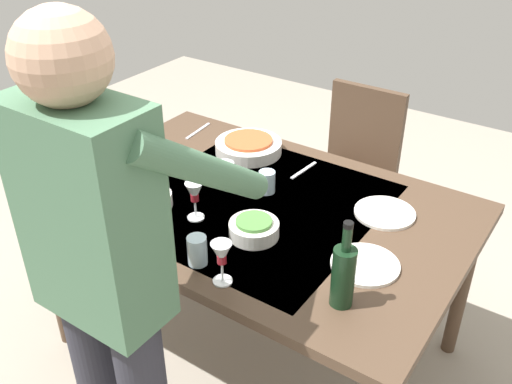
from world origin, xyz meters
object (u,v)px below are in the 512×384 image
at_px(wine_glass_left, 222,256).
at_px(serving_bowl_pasta, 248,146).
at_px(wine_bottle, 343,275).
at_px(dinner_plate_far, 365,265).
at_px(dining_table, 256,217).
at_px(wine_glass_right, 194,194).
at_px(water_cup_near_right, 197,250).
at_px(side_bowl_bread, 151,199).
at_px(side_bowl_salad, 254,228).
at_px(person_server, 108,279).
at_px(water_cup_far_left, 267,182).
at_px(dinner_plate_near, 385,213).
at_px(water_cup_near_left, 225,174).
at_px(chair_near, 354,163).

distance_m(wine_glass_left, serving_bowl_pasta, 0.90).
bearing_deg(wine_bottle, dinner_plate_far, -85.95).
distance_m(dining_table, wine_glass_right, 0.30).
bearing_deg(serving_bowl_pasta, water_cup_near_right, 113.05).
distance_m(dining_table, wine_bottle, 0.65).
distance_m(wine_glass_right, side_bowl_bread, 0.21).
relative_size(wine_bottle, side_bowl_salad, 1.64).
height_order(side_bowl_salad, side_bowl_bread, same).
relative_size(side_bowl_salad, dinner_plate_far, 0.78).
xyz_separation_m(person_server, wine_bottle, (-0.47, -0.47, -0.09)).
height_order(person_server, dinner_plate_far, person_server).
xyz_separation_m(dining_table, person_server, (-0.06, 0.80, 0.27)).
bearing_deg(side_bowl_salad, water_cup_far_left, -65.20).
relative_size(water_cup_far_left, dinner_plate_near, 0.40).
bearing_deg(serving_bowl_pasta, wine_glass_right, 104.58).
height_order(person_server, wine_glass_right, person_server).
height_order(water_cup_near_left, side_bowl_bread, water_cup_near_left).
bearing_deg(wine_glass_right, dining_table, -120.63).
bearing_deg(water_cup_far_left, dinner_plate_far, 158.13).
bearing_deg(side_bowl_salad, water_cup_near_left, -36.99).
bearing_deg(side_bowl_salad, dinner_plate_near, -129.88).
relative_size(person_server, side_bowl_bread, 10.56).
bearing_deg(dinner_plate_far, chair_near, -63.20).
bearing_deg(dinner_plate_far, wine_bottle, 94.05).
distance_m(water_cup_near_right, water_cup_far_left, 0.52).
height_order(side_bowl_salad, dinner_plate_far, side_bowl_salad).
xyz_separation_m(chair_near, water_cup_near_right, (-0.06, 1.34, 0.29)).
xyz_separation_m(wine_glass_right, dinner_plate_near, (-0.57, -0.42, -0.10)).
xyz_separation_m(wine_bottle, wine_glass_right, (0.66, -0.11, -0.01)).
bearing_deg(person_server, dinner_plate_near, -110.87).
relative_size(wine_bottle, water_cup_near_right, 2.86).
height_order(wine_bottle, water_cup_near_left, wine_bottle).
relative_size(dining_table, dinner_plate_far, 7.02).
bearing_deg(water_cup_near_right, water_cup_far_left, -83.03).
bearing_deg(side_bowl_salad, wine_glass_right, 6.67).
relative_size(wine_glass_right, side_bowl_salad, 0.84).
height_order(chair_near, water_cup_near_right, chair_near).
distance_m(water_cup_far_left, side_bowl_salad, 0.31).
relative_size(wine_bottle, wine_glass_left, 1.96).
distance_m(wine_glass_left, water_cup_far_left, 0.58).
bearing_deg(water_cup_near_right, water_cup_near_left, -63.22).
height_order(wine_glass_right, water_cup_near_left, wine_glass_right).
height_order(dining_table, wine_bottle, wine_bottle).
distance_m(wine_bottle, dinner_plate_far, 0.23).
bearing_deg(dining_table, wine_bottle, 148.80).
relative_size(dining_table, wine_bottle, 5.45).
xyz_separation_m(person_server, wine_glass_left, (-0.11, -0.35, -0.09)).
distance_m(chair_near, wine_glass_left, 1.42).
bearing_deg(side_bowl_bread, dining_table, -142.49).
bearing_deg(serving_bowl_pasta, wine_glass_left, 119.70).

